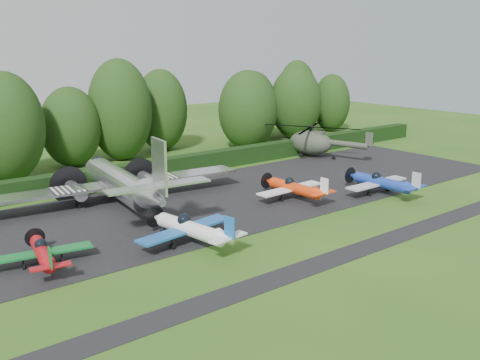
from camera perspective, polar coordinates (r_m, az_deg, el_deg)
ground at (r=40.71m, az=3.78°, el=-5.79°), size 160.00×160.00×0.00m
apron at (r=48.23m, az=-4.14°, el=-2.57°), size 70.00×18.00×0.01m
taxiway_verge at (r=36.77m, az=10.06°, el=-8.25°), size 70.00×2.00×0.00m
hedgerow at (r=57.39m, az=-10.28°, el=-0.03°), size 90.00×1.60×2.00m
transport_plane at (r=48.00m, az=-12.50°, el=-0.34°), size 23.72×18.19×7.60m
light_plane_red at (r=36.70m, az=-20.33°, el=-7.29°), size 6.38×6.71×2.45m
light_plane_white at (r=38.24m, az=-5.33°, el=-5.16°), size 7.92×8.33×3.04m
light_plane_orange at (r=49.27m, az=5.79°, el=-0.83°), size 7.31×7.68×2.81m
light_plane_blue at (r=52.54m, az=14.85°, el=-0.24°), size 7.57×7.96×2.91m
helicopter at (r=68.48m, az=7.61°, el=4.21°), size 12.26×14.36×3.95m
sign_board at (r=71.52m, az=7.99°, el=3.85°), size 3.08×0.12×1.73m
tree_2 at (r=60.00m, az=-23.68°, el=5.18°), size 7.70×7.70×11.42m
tree_3 at (r=65.13m, az=-17.63°, el=5.40°), size 6.91×6.91×9.32m
tree_4 at (r=81.18m, az=1.50°, el=7.97°), size 6.76×6.76×10.11m
tree_5 at (r=67.23m, az=-12.69°, el=7.29°), size 7.77×7.77×12.37m
tree_6 at (r=72.59m, az=-8.43°, el=7.37°), size 7.01×7.01×10.85m
tree_7 at (r=81.75m, az=5.94°, el=8.19°), size 7.72×7.72×10.80m
tree_9 at (r=72.80m, az=0.84°, el=7.47°), size 8.02×8.02×10.66m
tree_10 at (r=89.42m, az=9.72°, el=8.10°), size 6.00×6.00×9.32m
tree_12 at (r=87.21m, az=6.05°, el=8.82°), size 6.46×6.46×11.58m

